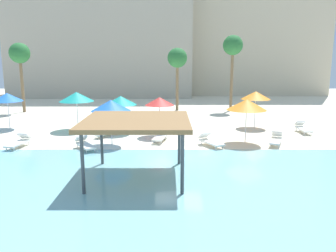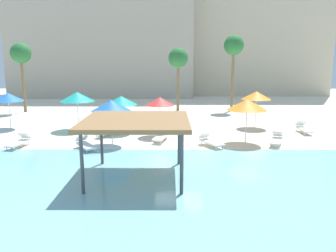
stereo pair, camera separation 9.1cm
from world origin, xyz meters
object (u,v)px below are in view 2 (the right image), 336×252
(beach_umbrella_red_1, at_px, (160,101))
(palm_tree_1, at_px, (234,47))
(shade_pavilion, at_px, (136,123))
(lounge_chair_1, at_px, (303,128))
(palm_tree_2, at_px, (178,59))
(beach_umbrella_blue_3, at_px, (8,97))
(lounge_chair_3, at_px, (276,139))
(lounge_chair_4, at_px, (20,142))
(beach_umbrella_teal_5, at_px, (77,97))
(lounge_chair_0, at_px, (85,144))
(lounge_chair_5, at_px, (109,131))
(palm_tree_0, at_px, (21,55))
(lounge_chair_6, at_px, (210,141))
(beach_umbrella_teal_6, at_px, (121,100))
(beach_umbrella_orange_4, at_px, (247,105))
(lounge_chair_2, at_px, (161,136))
(beach_umbrella_blue_7, at_px, (111,105))
(beach_umbrella_orange_0, at_px, (256,95))

(beach_umbrella_red_1, distance_m, palm_tree_1, 13.42)
(shade_pavilion, distance_m, lounge_chair_1, 14.27)
(palm_tree_2, bearing_deg, beach_umbrella_red_1, -97.48)
(palm_tree_2, bearing_deg, beach_umbrella_blue_3, -145.02)
(lounge_chair_3, bearing_deg, lounge_chair_1, 161.37)
(lounge_chair_1, relative_size, palm_tree_2, 0.31)
(beach_umbrella_red_1, bearing_deg, lounge_chair_4, -159.42)
(beach_umbrella_teal_5, xyz_separation_m, lounge_chair_0, (1.80, -5.48, -2.07))
(shade_pavilion, distance_m, beach_umbrella_blue_3, 14.74)
(lounge_chair_3, relative_size, palm_tree_2, 0.33)
(lounge_chair_5, bearing_deg, palm_tree_0, -101.98)
(lounge_chair_5, height_order, lounge_chair_6, same)
(shade_pavilion, height_order, beach_umbrella_teal_6, shade_pavilion)
(lounge_chair_0, height_order, lounge_chair_3, same)
(beach_umbrella_orange_4, distance_m, lounge_chair_6, 3.16)
(lounge_chair_3, distance_m, palm_tree_1, 14.60)
(beach_umbrella_red_1, relative_size, lounge_chair_6, 1.33)
(shade_pavilion, relative_size, lounge_chair_4, 2.27)
(palm_tree_1, bearing_deg, palm_tree_2, 178.74)
(lounge_chair_2, relative_size, lounge_chair_3, 1.00)
(beach_umbrella_red_1, distance_m, beach_umbrella_blue_3, 11.36)
(palm_tree_0, height_order, palm_tree_2, palm_tree_0)
(lounge_chair_0, height_order, lounge_chair_1, same)
(beach_umbrella_orange_4, height_order, beach_umbrella_blue_7, beach_umbrella_blue_7)
(beach_umbrella_blue_7, relative_size, lounge_chair_5, 1.42)
(lounge_chair_1, relative_size, lounge_chair_3, 0.96)
(beach_umbrella_blue_3, bearing_deg, palm_tree_1, 25.93)
(beach_umbrella_orange_0, bearing_deg, lounge_chair_4, -159.08)
(lounge_chair_0, xyz_separation_m, lounge_chair_5, (0.75, 3.38, 0.00))
(beach_umbrella_orange_0, bearing_deg, shade_pavilion, -125.53)
(beach_umbrella_orange_0, bearing_deg, lounge_chair_0, -150.60)
(beach_umbrella_teal_6, distance_m, lounge_chair_6, 7.18)
(beach_umbrella_orange_4, bearing_deg, lounge_chair_6, -160.18)
(lounge_chair_1, xyz_separation_m, palm_tree_0, (-23.22, 9.10, 5.05))
(beach_umbrella_red_1, distance_m, lounge_chair_1, 10.21)
(lounge_chair_1, bearing_deg, beach_umbrella_teal_6, -90.50)
(beach_umbrella_orange_0, xyz_separation_m, palm_tree_1, (-0.31, 8.23, 3.67))
(shade_pavilion, distance_m, beach_umbrella_teal_5, 11.37)
(beach_umbrella_blue_7, xyz_separation_m, lounge_chair_6, (5.84, -0.30, -2.06))
(beach_umbrella_blue_7, distance_m, lounge_chair_5, 3.17)
(lounge_chair_5, bearing_deg, shade_pavilion, 52.47)
(palm_tree_1, bearing_deg, lounge_chair_4, -136.69)
(beach_umbrella_orange_0, height_order, palm_tree_0, palm_tree_0)
(beach_umbrella_teal_5, distance_m, beach_umbrella_blue_7, 5.45)
(beach_umbrella_blue_3, bearing_deg, palm_tree_0, 105.35)
(lounge_chair_6, bearing_deg, lounge_chair_3, 66.03)
(lounge_chair_0, xyz_separation_m, lounge_chair_2, (4.28, 2.05, 0.00))
(lounge_chair_2, bearing_deg, beach_umbrella_orange_4, 97.50)
(beach_umbrella_red_1, height_order, palm_tree_1, palm_tree_1)
(shade_pavilion, bearing_deg, beach_umbrella_teal_5, 117.23)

